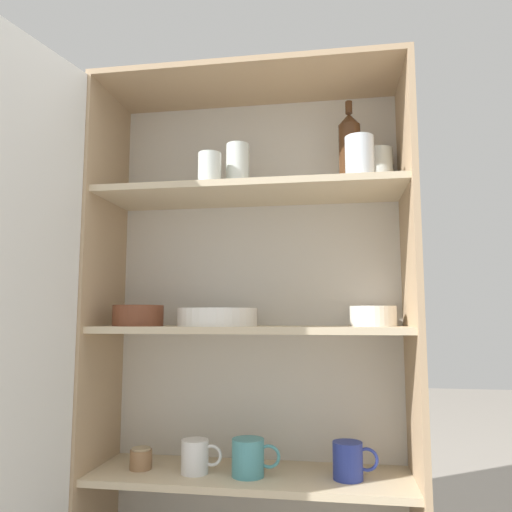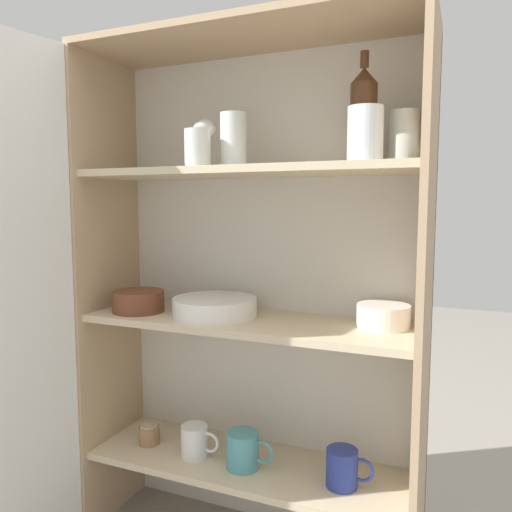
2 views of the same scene
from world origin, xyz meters
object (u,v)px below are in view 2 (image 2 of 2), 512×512
(serving_bowl_small, at_px, (383,315))
(plate_stack_white, at_px, (215,307))
(mixing_bowl_large, at_px, (138,300))
(coffee_mug_primary, at_px, (195,441))
(wine_bottle, at_px, (363,116))
(storage_jar, at_px, (149,434))

(serving_bowl_small, bearing_deg, plate_stack_white, -172.97)
(mixing_bowl_large, distance_m, coffee_mug_primary, 0.45)
(mixing_bowl_large, relative_size, coffee_mug_primary, 1.28)
(wine_bottle, xyz_separation_m, storage_jar, (-0.64, -0.05, -0.93))
(wine_bottle, xyz_separation_m, mixing_bowl_large, (-0.65, -0.07, -0.51))
(mixing_bowl_large, height_order, serving_bowl_small, mixing_bowl_large)
(plate_stack_white, bearing_deg, wine_bottle, 4.40)
(serving_bowl_small, height_order, coffee_mug_primary, serving_bowl_small)
(coffee_mug_primary, bearing_deg, wine_bottle, 7.35)
(wine_bottle, bearing_deg, storage_jar, -175.95)
(serving_bowl_small, xyz_separation_m, storage_jar, (-0.69, -0.07, -0.42))
(serving_bowl_small, bearing_deg, coffee_mug_primary, -170.65)
(mixing_bowl_large, xyz_separation_m, coffee_mug_primary, (0.19, 0.01, -0.41))
(plate_stack_white, xyz_separation_m, coffee_mug_primary, (-0.05, -0.03, -0.40))
(wine_bottle, relative_size, mixing_bowl_large, 1.83)
(wine_bottle, relative_size, coffee_mug_primary, 2.33)
(storage_jar, bearing_deg, serving_bowl_small, 5.86)
(serving_bowl_small, bearing_deg, mixing_bowl_large, -172.64)
(plate_stack_white, xyz_separation_m, mixing_bowl_large, (-0.24, -0.03, 0.01))
(plate_stack_white, bearing_deg, mixing_bowl_large, -171.99)
(mixing_bowl_large, distance_m, serving_bowl_small, 0.71)
(plate_stack_white, height_order, serving_bowl_small, serving_bowl_small)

